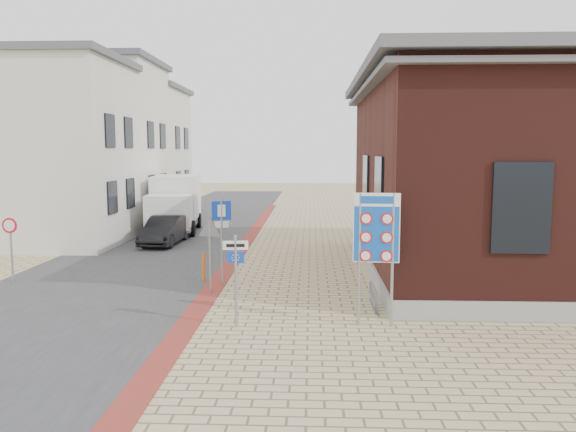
% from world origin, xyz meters
% --- Properties ---
extents(ground, '(120.00, 120.00, 0.00)m').
position_xyz_m(ground, '(0.00, 0.00, 0.00)').
color(ground, tan).
rests_on(ground, ground).
extents(road_strip, '(7.00, 60.00, 0.02)m').
position_xyz_m(road_strip, '(-5.50, 15.00, 0.01)').
color(road_strip, '#38383A').
rests_on(road_strip, ground).
extents(curb_strip, '(0.60, 40.00, 0.02)m').
position_xyz_m(curb_strip, '(-2.00, 10.00, 0.01)').
color(curb_strip, maroon).
rests_on(curb_strip, ground).
extents(brick_building, '(13.00, 13.00, 6.80)m').
position_xyz_m(brick_building, '(8.99, 7.00, 3.49)').
color(brick_building, gray).
rests_on(brick_building, ground).
extents(townhouse_near, '(7.40, 6.40, 8.30)m').
position_xyz_m(townhouse_near, '(-10.99, 12.00, 4.17)').
color(townhouse_near, beige).
rests_on(townhouse_near, ground).
extents(townhouse_mid, '(7.40, 6.40, 9.10)m').
position_xyz_m(townhouse_mid, '(-10.99, 18.00, 4.57)').
color(townhouse_mid, beige).
rests_on(townhouse_mid, ground).
extents(townhouse_far, '(7.40, 6.40, 8.30)m').
position_xyz_m(townhouse_far, '(-10.99, 24.00, 4.17)').
color(townhouse_far, beige).
rests_on(townhouse_far, ground).
extents(bike_rack, '(0.08, 1.80, 0.60)m').
position_xyz_m(bike_rack, '(2.65, 2.20, 0.26)').
color(bike_rack, slate).
rests_on(bike_rack, ground).
extents(sedan, '(1.52, 3.90, 1.27)m').
position_xyz_m(sedan, '(-5.56, 11.99, 0.63)').
color(sedan, black).
rests_on(sedan, ground).
extents(box_truck, '(2.79, 5.70, 2.87)m').
position_xyz_m(box_truck, '(-6.05, 15.86, 1.48)').
color(box_truck, slate).
rests_on(box_truck, ground).
extents(border_sign, '(1.09, 0.14, 3.19)m').
position_xyz_m(border_sign, '(2.50, 0.50, 2.31)').
color(border_sign, gray).
rests_on(border_sign, ground).
extents(essen_sign, '(0.60, 0.09, 2.20)m').
position_xyz_m(essen_sign, '(-0.80, 0.30, 1.44)').
color(essen_sign, gray).
rests_on(essen_sign, ground).
extents(parking_sign, '(0.58, 0.23, 2.71)m').
position_xyz_m(parking_sign, '(-1.80, 4.50, 1.86)').
color(parking_sign, gray).
rests_on(parking_sign, ground).
extents(yield_sign, '(0.78, 0.14, 2.21)m').
position_xyz_m(yield_sign, '(-2.00, 3.56, 1.67)').
color(yield_sign, gray).
rests_on(yield_sign, ground).
extents(speed_sign, '(0.49, 0.07, 2.08)m').
position_xyz_m(speed_sign, '(-8.50, 4.50, 1.36)').
color(speed_sign, gray).
rests_on(speed_sign, ground).
extents(bollard, '(0.11, 0.11, 0.97)m').
position_xyz_m(bollard, '(-2.43, 4.75, 0.49)').
color(bollard, '#F05F0C').
rests_on(bollard, ground).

